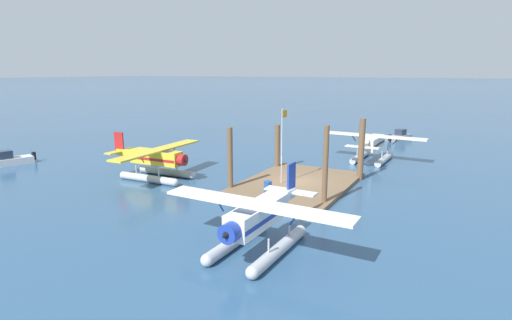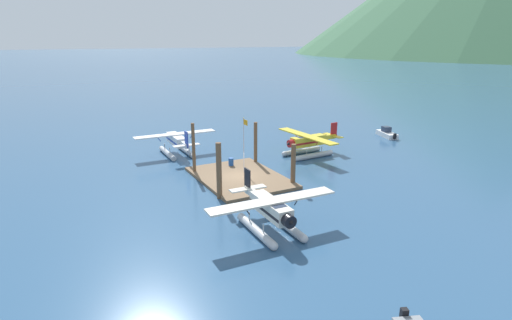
{
  "view_description": "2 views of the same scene",
  "coord_description": "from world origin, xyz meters",
  "px_view_note": "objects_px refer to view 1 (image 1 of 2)",
  "views": [
    {
      "loc": [
        -29.6,
        -12.11,
        9.17
      ],
      "look_at": [
        -1.25,
        3.22,
        2.02
      ],
      "focal_mm": 28.1,
      "sensor_mm": 36.0,
      "label": 1
    },
    {
      "loc": [
        37.23,
        -18.06,
        14.3
      ],
      "look_at": [
        -1.24,
        2.6,
        1.39
      ],
      "focal_mm": 28.94,
      "sensor_mm": 36.0,
      "label": 2
    }
  ],
  "objects_px": {
    "boat_white_open_north": "(8,160)",
    "boat_grey_open_se": "(400,137)",
    "seaplane_cream_stbd_aft": "(373,146)",
    "seaplane_yellow_bow_left": "(157,161)",
    "seaplane_white_port_aft": "(258,222)",
    "flagpole": "(282,137)",
    "fuel_drum": "(268,187)"
  },
  "relations": [
    {
      "from": "seaplane_cream_stbd_aft",
      "to": "seaplane_white_port_aft",
      "type": "xyz_separation_m",
      "value": [
        -24.64,
        0.43,
        0.0
      ]
    },
    {
      "from": "flagpole",
      "to": "seaplane_cream_stbd_aft",
      "type": "relative_size",
      "value": 0.58
    },
    {
      "from": "flagpole",
      "to": "seaplane_white_port_aft",
      "type": "height_order",
      "value": "flagpole"
    },
    {
      "from": "fuel_drum",
      "to": "boat_white_open_north",
      "type": "xyz_separation_m",
      "value": [
        -3.23,
        27.44,
        -0.25
      ]
    },
    {
      "from": "fuel_drum",
      "to": "boat_grey_open_se",
      "type": "bearing_deg",
      "value": -8.18
    },
    {
      "from": "flagpole",
      "to": "boat_white_open_north",
      "type": "bearing_deg",
      "value": 102.88
    },
    {
      "from": "seaplane_cream_stbd_aft",
      "to": "seaplane_white_port_aft",
      "type": "height_order",
      "value": "same"
    },
    {
      "from": "seaplane_cream_stbd_aft",
      "to": "seaplane_yellow_bow_left",
      "type": "xyz_separation_m",
      "value": [
        -16.2,
        14.84,
        0.0
      ]
    },
    {
      "from": "boat_grey_open_se",
      "to": "flagpole",
      "type": "bearing_deg",
      "value": 170.52
    },
    {
      "from": "fuel_drum",
      "to": "boat_grey_open_se",
      "type": "height_order",
      "value": "boat_grey_open_se"
    },
    {
      "from": "boat_white_open_north",
      "to": "boat_grey_open_se",
      "type": "relative_size",
      "value": 1.03
    },
    {
      "from": "fuel_drum",
      "to": "seaplane_yellow_bow_left",
      "type": "relative_size",
      "value": 0.08
    },
    {
      "from": "seaplane_yellow_bow_left",
      "to": "boat_white_open_north",
      "type": "distance_m",
      "value": 17.06
    },
    {
      "from": "flagpole",
      "to": "seaplane_yellow_bow_left",
      "type": "distance_m",
      "value": 11.21
    },
    {
      "from": "seaplane_yellow_bow_left",
      "to": "seaplane_white_port_aft",
      "type": "relative_size",
      "value": 1.0
    },
    {
      "from": "seaplane_white_port_aft",
      "to": "boat_white_open_north",
      "type": "height_order",
      "value": "seaplane_white_port_aft"
    },
    {
      "from": "flagpole",
      "to": "seaplane_yellow_bow_left",
      "type": "height_order",
      "value": "flagpole"
    },
    {
      "from": "seaplane_cream_stbd_aft",
      "to": "boat_white_open_north",
      "type": "xyz_separation_m",
      "value": [
        -19.37,
        31.57,
        -1.09
      ]
    },
    {
      "from": "fuel_drum",
      "to": "boat_white_open_north",
      "type": "height_order",
      "value": "boat_white_open_north"
    },
    {
      "from": "flagpole",
      "to": "fuel_drum",
      "type": "height_order",
      "value": "flagpole"
    },
    {
      "from": "flagpole",
      "to": "boat_white_open_north",
      "type": "xyz_separation_m",
      "value": [
        -6.22,
        27.22,
        -3.56
      ]
    },
    {
      "from": "fuel_drum",
      "to": "boat_white_open_north",
      "type": "relative_size",
      "value": 0.19
    },
    {
      "from": "seaplane_yellow_bow_left",
      "to": "boat_white_open_north",
      "type": "height_order",
      "value": "seaplane_yellow_bow_left"
    },
    {
      "from": "flagpole",
      "to": "seaplane_white_port_aft",
      "type": "distance_m",
      "value": 12.39
    },
    {
      "from": "seaplane_white_port_aft",
      "to": "boat_grey_open_se",
      "type": "relative_size",
      "value": 2.25
    },
    {
      "from": "boat_grey_open_se",
      "to": "boat_white_open_north",
      "type": "bearing_deg",
      "value": 137.08
    },
    {
      "from": "boat_white_open_north",
      "to": "boat_grey_open_se",
      "type": "xyz_separation_m",
      "value": [
        34.32,
        -31.91,
        0.0
      ]
    },
    {
      "from": "seaplane_cream_stbd_aft",
      "to": "seaplane_yellow_bow_left",
      "type": "distance_m",
      "value": 21.97
    },
    {
      "from": "flagpole",
      "to": "fuel_drum",
      "type": "distance_m",
      "value": 4.47
    },
    {
      "from": "boat_white_open_north",
      "to": "seaplane_yellow_bow_left",
      "type": "bearing_deg",
      "value": -79.3
    },
    {
      "from": "fuel_drum",
      "to": "seaplane_white_port_aft",
      "type": "relative_size",
      "value": 0.08
    },
    {
      "from": "boat_white_open_north",
      "to": "boat_grey_open_se",
      "type": "distance_m",
      "value": 46.86
    }
  ]
}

